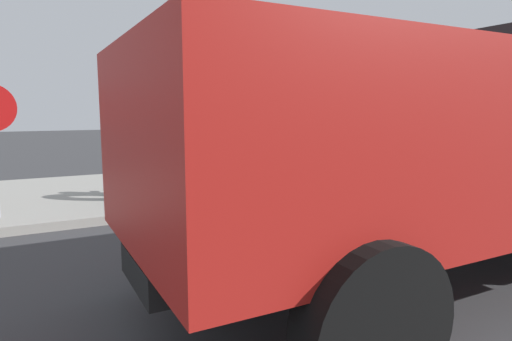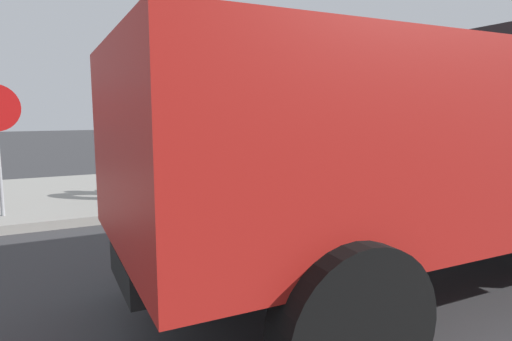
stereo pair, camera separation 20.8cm
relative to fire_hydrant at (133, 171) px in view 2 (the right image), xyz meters
The scene contains 5 objects.
ground_plane 5.77m from the fire_hydrant, 89.43° to the right, with size 80.00×80.00×0.00m, color #38383A.
sidewalk_curb 0.94m from the fire_hydrant, 85.70° to the left, with size 36.00×5.00×0.15m, color #99968E.
fire_hydrant is the anchor object (origin of this frame).
loose_tire 0.57m from the fire_hydrant, 73.60° to the right, with size 1.11×1.11×0.27m, color black.
dump_truck_red 6.45m from the fire_hydrant, 67.05° to the right, with size 7.01×2.81×3.00m.
Camera 2 is at (-1.72, -3.40, 1.88)m, focal length 30.58 mm.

